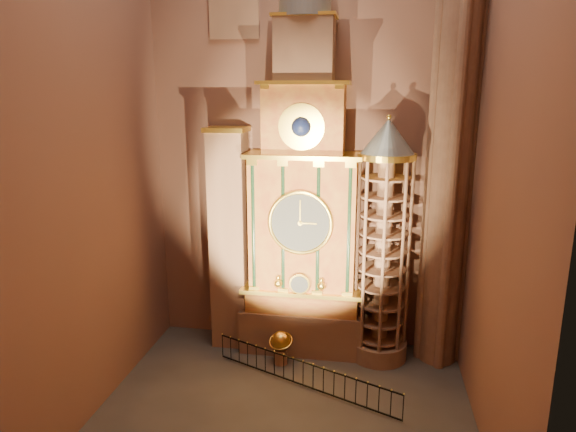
% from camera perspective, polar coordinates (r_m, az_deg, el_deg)
% --- Properties ---
extents(floor, '(14.00, 14.00, 0.00)m').
position_cam_1_polar(floor, '(20.71, -0.38, -20.77)').
color(floor, '#383330').
rests_on(floor, ground).
extents(wall_back, '(22.00, 0.00, 22.00)m').
position_cam_1_polar(wall_back, '(22.99, 2.17, 11.92)').
color(wall_back, '#875949').
rests_on(wall_back, floor).
extents(wall_left, '(0.00, 22.00, 22.00)m').
position_cam_1_polar(wall_left, '(19.52, -21.51, 10.66)').
color(wall_left, '#875949').
rests_on(wall_left, floor).
extents(wall_right, '(0.00, 22.00, 22.00)m').
position_cam_1_polar(wall_right, '(17.30, 23.45, 10.20)').
color(wall_right, '#875949').
rests_on(wall_right, floor).
extents(astronomical_clock, '(5.60, 2.41, 16.70)m').
position_cam_1_polar(astronomical_clock, '(22.53, 1.74, 0.78)').
color(astronomical_clock, '#8C634C').
rests_on(astronomical_clock, floor).
extents(portrait_tower, '(1.80, 1.60, 10.20)m').
position_cam_1_polar(portrait_tower, '(23.62, -6.49, -2.52)').
color(portrait_tower, '#8C634C').
rests_on(portrait_tower, floor).
extents(stair_turret, '(2.50, 2.50, 10.80)m').
position_cam_1_polar(stair_turret, '(22.46, 10.52, -3.21)').
color(stair_turret, '#8C634C').
rests_on(stair_turret, floor).
extents(gothic_pier, '(2.04, 2.04, 22.00)m').
position_cam_1_polar(gothic_pier, '(22.04, 18.07, 11.19)').
color(gothic_pier, '#8C634C').
rests_on(gothic_pier, floor).
extents(celestial_globe, '(1.23, 1.18, 1.51)m').
position_cam_1_polar(celestial_globe, '(23.18, -0.81, -14.09)').
color(celestial_globe, '#8C634C').
rests_on(celestial_globe, floor).
extents(iron_railing, '(7.78, 3.46, 1.10)m').
position_cam_1_polar(iron_railing, '(21.71, 1.68, -17.13)').
color(iron_railing, black).
rests_on(iron_railing, floor).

